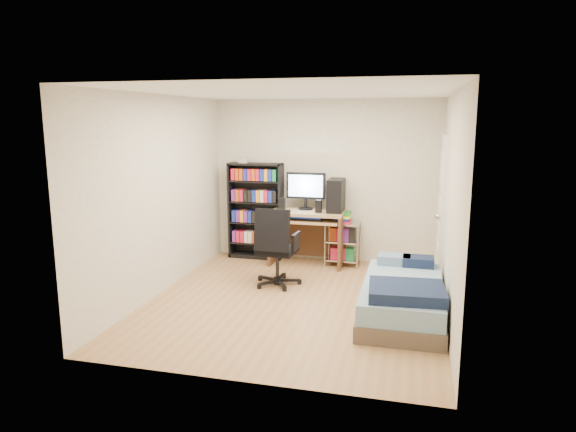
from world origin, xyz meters
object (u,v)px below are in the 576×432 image
(computer_desk, at_px, (315,215))
(office_chair, at_px, (276,261))
(bed, at_px, (403,297))
(media_shelf, at_px, (256,210))

(computer_desk, distance_m, office_chair, 1.28)
(office_chair, xyz_separation_m, bed, (1.67, -0.70, -0.11))
(office_chair, relative_size, bed, 0.59)
(media_shelf, bearing_deg, office_chair, -61.91)
(computer_desk, height_order, bed, computer_desk)
(media_shelf, relative_size, office_chair, 1.48)
(media_shelf, height_order, computer_desk, media_shelf)
(bed, bearing_deg, media_shelf, 139.85)
(office_chair, bearing_deg, computer_desk, 78.41)
(computer_desk, distance_m, bed, 2.38)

